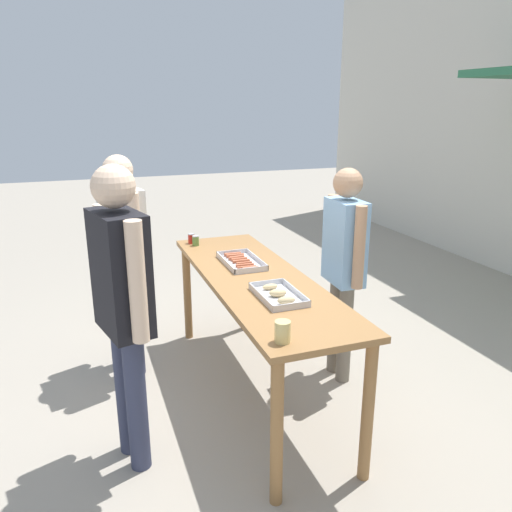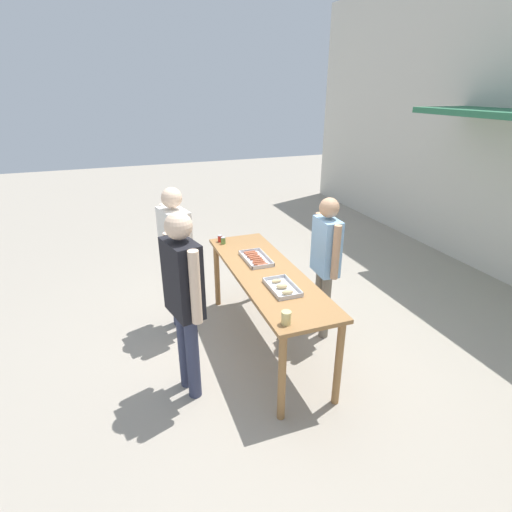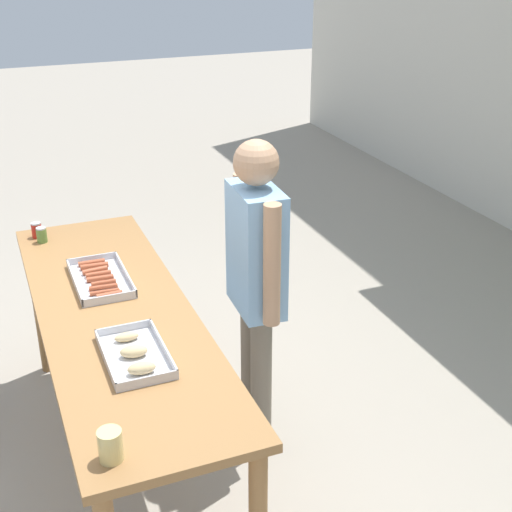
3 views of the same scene
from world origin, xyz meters
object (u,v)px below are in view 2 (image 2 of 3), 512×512
condiment_jar_ketchup (223,240)px  person_customer_holding_hotdog (176,249)px  food_tray_buns (282,288)px  beer_cup (286,318)px  person_customer_with_cup (184,291)px  condiment_jar_mustard (220,238)px  food_tray_sausages (256,259)px  person_server_behind_table (326,256)px

condiment_jar_ketchup → person_customer_holding_hotdog: bearing=-68.4°
food_tray_buns → beer_cup: bearing=-20.6°
food_tray_buns → condiment_jar_ketchup: bearing=-171.4°
person_customer_holding_hotdog → person_customer_with_cup: bearing=161.2°
condiment_jar_mustard → condiment_jar_ketchup: bearing=12.2°
food_tray_buns → person_customer_holding_hotdog: 1.39m
person_customer_holding_hotdog → person_customer_with_cup: (1.12, -0.12, 0.05)m
person_customer_with_cup → food_tray_sausages: bearing=-65.4°
food_tray_buns → person_customer_with_cup: size_ratio=0.24×
food_tray_buns → condiment_jar_mustard: (-1.44, -0.22, 0.02)m
condiment_jar_ketchup → person_customer_holding_hotdog: size_ratio=0.05×
beer_cup → person_server_behind_table: (-1.00, 0.92, 0.02)m
condiment_jar_mustard → beer_cup: size_ratio=0.77×
food_tray_sausages → beer_cup: size_ratio=4.21×
food_tray_sausages → person_customer_with_cup: person_customer_with_cup is taller
food_tray_buns → condiment_jar_ketchup: 1.38m
food_tray_buns → person_customer_with_cup: person_customer_with_cup is taller
beer_cup → person_server_behind_table: 1.36m
person_server_behind_table → food_tray_buns: bearing=-55.4°
condiment_jar_ketchup → person_server_behind_table: bearing=44.7°
food_tray_sausages → condiment_jar_mustard: 0.73m
food_tray_sausages → person_server_behind_table: (0.32, 0.71, 0.06)m
food_tray_buns → beer_cup: 0.60m
person_customer_holding_hotdog → person_server_behind_table: bearing=-126.7°
food_tray_buns → person_customer_with_cup: 0.95m
food_tray_sausages → person_customer_holding_hotdog: bearing=-113.7°
beer_cup → condiment_jar_ketchup: bearing=179.9°
person_server_behind_table → food_tray_sausages: bearing=-111.0°
beer_cup → food_tray_buns: bearing=159.4°
food_tray_buns → condiment_jar_ketchup: size_ratio=4.93×
person_customer_holding_hotdog → food_tray_buns: bearing=-156.3°
condiment_jar_mustard → condiment_jar_ketchup: same height
person_server_behind_table → person_customer_holding_hotdog: person_customer_holding_hotdog is taller
food_tray_sausages → beer_cup: 1.33m
condiment_jar_mustard → person_server_behind_table: size_ratio=0.05×
food_tray_buns → person_server_behind_table: (-0.44, 0.71, 0.06)m
beer_cup → person_server_behind_table: bearing=137.4°
food_tray_buns → condiment_jar_ketchup: condiment_jar_ketchup is taller
person_customer_with_cup → person_server_behind_table: bearing=-89.2°
food_tray_buns → person_customer_holding_hotdog: (-1.11, -0.83, 0.09)m
beer_cup → person_server_behind_table: size_ratio=0.07×
condiment_jar_ketchup → food_tray_sausages: bearing=18.8°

